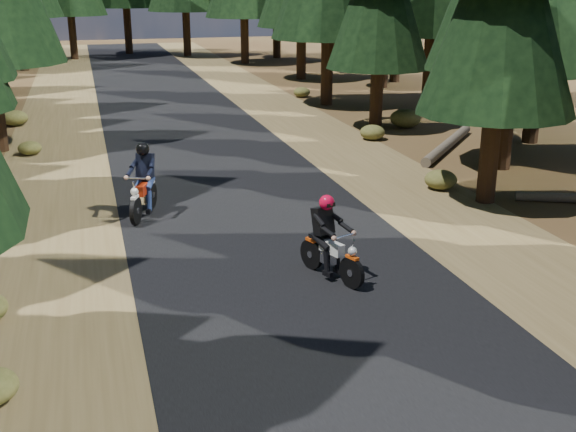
% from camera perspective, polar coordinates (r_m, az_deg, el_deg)
% --- Properties ---
extents(ground, '(120.00, 120.00, 0.00)m').
position_cam_1_polar(ground, '(12.80, 1.83, -6.71)').
color(ground, '#472F19').
rests_on(ground, ground).
extents(road, '(6.00, 100.00, 0.01)m').
position_cam_1_polar(road, '(17.30, -3.14, 0.05)').
color(road, black).
rests_on(road, ground).
extents(shoulder_l, '(3.20, 100.00, 0.01)m').
position_cam_1_polar(shoulder_l, '(16.97, -18.47, -1.28)').
color(shoulder_l, brown).
rests_on(shoulder_l, ground).
extents(shoulder_r, '(3.20, 100.00, 0.01)m').
position_cam_1_polar(shoulder_r, '(18.79, 10.68, 1.22)').
color(shoulder_r, brown).
rests_on(shoulder_r, ground).
extents(log_near, '(3.95, 4.48, 0.32)m').
position_cam_1_polar(log_near, '(24.72, 12.51, 5.56)').
color(log_near, '#4C4233').
rests_on(log_near, ground).
extents(understory_shrubs, '(16.12, 32.58, 0.70)m').
position_cam_1_polar(understory_shrubs, '(21.39, -0.77, 4.37)').
color(understory_shrubs, '#474C1E').
rests_on(understory_shrubs, ground).
extents(rider_lead, '(1.15, 1.87, 1.60)m').
position_cam_1_polar(rider_lead, '(13.53, 3.44, -2.84)').
color(rider_lead, silver).
rests_on(rider_lead, road).
extents(rider_follow, '(1.27, 2.04, 1.75)m').
position_cam_1_polar(rider_follow, '(17.40, -11.37, 1.82)').
color(rider_follow, '#98200A').
rests_on(rider_follow, road).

